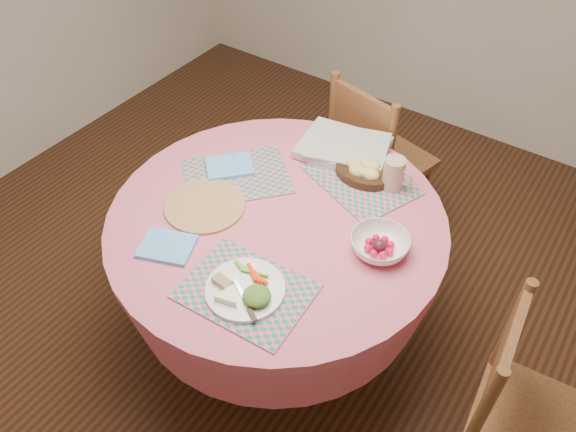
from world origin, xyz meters
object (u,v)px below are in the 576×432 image
fruit_bowl (380,245)px  dining_table (277,252)px  chair_back (374,158)px  bread_bowl (364,170)px  wicker_trivet (205,205)px  dinner_plate (246,290)px  latte_mug (394,174)px  chair_right (521,416)px

fruit_bowl → dining_table: bearing=-171.1°
dining_table → chair_back: (-0.01, 0.83, -0.08)m
bread_bowl → fruit_bowl: bread_bowl is taller
dining_table → wicker_trivet: bearing=-156.6°
chair_back → dinner_plate: (0.14, -1.17, 0.30)m
chair_back → bread_bowl: 0.58m
chair_back → latte_mug: chair_back is taller
chair_right → chair_back: (-1.01, 0.89, 0.02)m
latte_mug → bread_bowl: bearing=-176.4°
chair_right → bread_bowl: size_ratio=3.82×
chair_back → fruit_bowl: 0.92m
wicker_trivet → dinner_plate: bearing=-32.3°
chair_right → latte_mug: bearing=54.0°
wicker_trivet → dinner_plate: (0.37, -0.24, 0.02)m
wicker_trivet → chair_back: bearing=75.8°
dining_table → chair_back: 0.83m
bread_bowl → fruit_bowl: 0.39m
dinner_plate → fruit_bowl: size_ratio=1.04×
dining_table → latte_mug: bearing=54.2°
dining_table → dinner_plate: size_ratio=4.85×
bread_bowl → latte_mug: size_ratio=1.78×
chair_back → latte_mug: size_ratio=7.06×
dinner_plate → bread_bowl: (0.03, 0.71, 0.01)m
wicker_trivet → latte_mug: size_ratio=2.32×
latte_mug → dining_table: bearing=-125.8°
dining_table → latte_mug: latte_mug is taller
dinner_plate → fruit_bowl: fruit_bowl is taller
dinner_plate → chair_back: bearing=96.7°
wicker_trivet → fruit_bowl: (0.63, 0.17, 0.02)m
chair_right → dinner_plate: bearing=103.0°
latte_mug → fruit_bowl: bearing=-70.6°
chair_back → chair_right: bearing=152.6°
wicker_trivet → dinner_plate: 0.44m
wicker_trivet → latte_mug: (0.52, 0.48, 0.06)m
chair_back → bread_bowl: (0.16, -0.46, 0.31)m
chair_right → chair_back: size_ratio=0.96×
chair_back → wicker_trivet: chair_back is taller
latte_mug → fruit_bowl: 0.34m
dining_table → dinner_plate: 0.42m
latte_mug → wicker_trivet: bearing=-137.0°
chair_back → bread_bowl: size_ratio=3.97×
fruit_bowl → wicker_trivet: bearing=-165.2°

